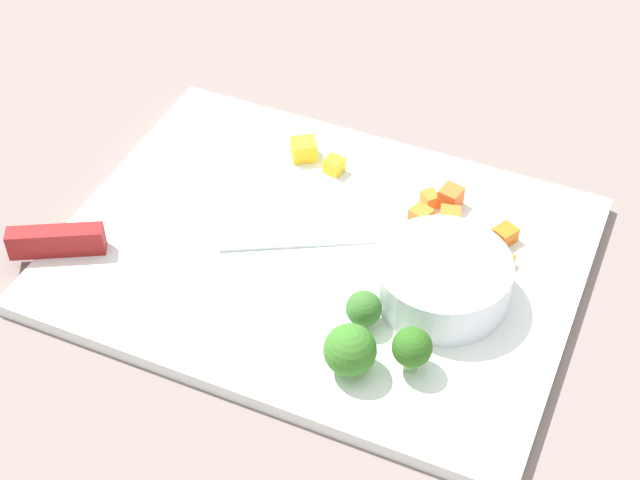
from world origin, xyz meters
TOP-DOWN VIEW (x-y plane):
  - ground_plane at (0.00, 0.00)m, footprint 4.00×4.00m
  - cutting_board at (0.00, 0.00)m, footprint 0.40×0.30m
  - prep_bowl at (0.10, -0.01)m, footprint 0.10×0.10m
  - chef_knife at (-0.14, -0.06)m, footprint 0.30×0.17m
  - carrot_dice_0 at (0.06, 0.09)m, footprint 0.02×0.02m
  - carrot_dice_1 at (0.12, 0.05)m, footprint 0.02×0.02m
  - carrot_dice_2 at (0.08, 0.09)m, footprint 0.02×0.02m
  - carrot_dice_3 at (0.14, 0.04)m, footprint 0.01×0.01m
  - carrot_dice_4 at (0.08, 0.07)m, footprint 0.02×0.02m
  - carrot_dice_5 at (0.13, 0.07)m, footprint 0.02×0.02m
  - carrot_dice_6 at (0.06, 0.06)m, footprint 0.02×0.02m
  - pepper_dice_0 at (-0.03, 0.09)m, footprint 0.02×0.02m
  - pepper_dice_1 at (-0.06, 0.10)m, footprint 0.03×0.03m
  - broccoli_floret_0 at (0.06, -0.06)m, footprint 0.03×0.03m
  - broccoli_floret_1 at (0.11, -0.08)m, footprint 0.03×0.03m
  - broccoli_floret_2 at (0.07, -0.10)m, footprint 0.04×0.04m

SIDE VIEW (x-z plane):
  - ground_plane at x=0.00m, z-range 0.00..0.00m
  - cutting_board at x=0.00m, z-range 0.00..0.01m
  - carrot_dice_3 at x=0.14m, z-range 0.01..0.02m
  - carrot_dice_0 at x=0.06m, z-range 0.01..0.02m
  - carrot_dice_5 at x=0.13m, z-range 0.01..0.02m
  - pepper_dice_0 at x=-0.03m, z-range 0.01..0.03m
  - carrot_dice_4 at x=0.08m, z-range 0.01..0.03m
  - carrot_dice_6 at x=0.06m, z-range 0.01..0.03m
  - carrot_dice_1 at x=0.12m, z-range 0.01..0.03m
  - pepper_dice_1 at x=-0.06m, z-range 0.01..0.03m
  - carrot_dice_2 at x=0.08m, z-range 0.01..0.03m
  - chef_knife at x=-0.14m, z-range 0.01..0.03m
  - broccoli_floret_0 at x=0.06m, z-range 0.01..0.04m
  - prep_bowl at x=0.10m, z-range 0.01..0.05m
  - broccoli_floret_2 at x=0.07m, z-range 0.01..0.05m
  - broccoli_floret_1 at x=0.11m, z-range 0.02..0.05m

